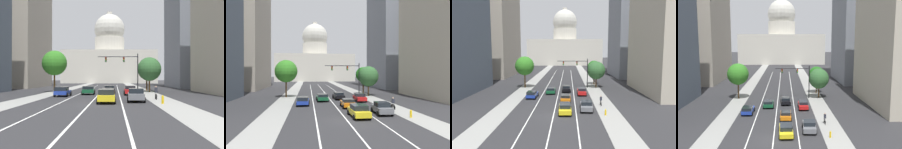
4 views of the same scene
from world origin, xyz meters
The scene contains 21 objects.
ground_plane centered at (0.00, 40.00, 0.00)m, with size 400.00×400.00×0.00m, color #2B2B2D.
sidewalk_left centered at (-8.44, 35.00, 0.01)m, with size 3.39×130.00×0.01m, color gray.
sidewalk_right centered at (8.44, 35.00, 0.01)m, with size 3.39×130.00×0.01m, color gray.
lane_stripe_left centered at (-3.37, 25.00, 0.01)m, with size 0.16×90.00×0.01m, color white.
lane_stripe_center centered at (0.00, 25.00, 0.01)m, with size 0.16×90.00×0.01m, color white.
lane_stripe_right centered at (3.37, 25.00, 0.01)m, with size 0.16×90.00×0.01m, color white.
office_tower_far_left centered at (-27.55, 50.18, 22.95)m, with size 18.81×26.36×45.82m.
capitol_building centered at (0.00, 111.94, 12.14)m, with size 46.01×23.72×36.57m.
car_blue centered at (-5.06, 11.69, 0.76)m, with size 2.11×4.16×1.44m.
car_black centered at (1.69, 18.74, 0.74)m, with size 2.13×4.67×1.40m.
car_green centered at (-1.68, 16.23, 0.73)m, with size 2.22×4.15×1.38m.
car_yellow centered at (1.69, 1.54, 0.79)m, with size 2.12×4.61×1.51m.
car_red centered at (5.06, 14.98, 0.78)m, with size 1.94×4.21×1.48m.
car_gray centered at (5.06, 3.05, 0.78)m, with size 2.16×4.26×1.53m.
car_orange centered at (1.68, 8.68, 0.71)m, with size 1.99×4.07×1.34m.
traffic_signal_mast centered at (4.73, 23.75, 5.21)m, with size 7.72×0.39×7.35m.
fire_hydrant centered at (7.68, 0.43, 0.46)m, with size 0.26×0.35×0.91m.
cyclist centered at (7.86, 6.22, 0.85)m, with size 0.37×1.70×1.72m.
street_tree_near_left centered at (-8.89, 23.64, 5.55)m, with size 4.78×4.78×7.95m.
street_tree_near_right centered at (9.37, 29.04, 4.73)m, with size 3.76×3.76×6.63m.
street_tree_far_right centered at (9.29, 24.08, 4.40)m, with size 4.56×4.56×6.69m.
Camera 1 is at (2.60, -28.39, 2.79)m, focal length 43.79 mm.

